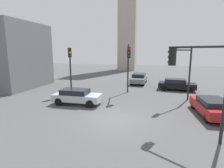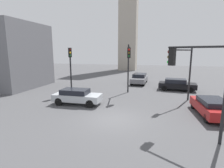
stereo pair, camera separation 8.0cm
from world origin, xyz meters
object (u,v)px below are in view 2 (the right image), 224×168
at_px(car_2, 139,78).
at_px(car_0, 212,107).
at_px(traffic_light_1, 129,60).
at_px(traffic_light_2, 182,64).
at_px(traffic_light_3, 70,62).
at_px(car_1, 177,84).
at_px(car_3, 77,96).
at_px(traffic_light_0, 197,71).

bearing_deg(car_2, car_0, 30.91).
distance_m(traffic_light_1, traffic_light_2, 5.34).
height_order(traffic_light_1, car_2, traffic_light_1).
bearing_deg(traffic_light_1, car_0, 46.42).
bearing_deg(traffic_light_2, traffic_light_3, -55.81).
bearing_deg(car_0, traffic_light_1, 50.39).
distance_m(car_1, car_3, 12.51).
bearing_deg(traffic_light_1, car_2, 166.40).
bearing_deg(traffic_light_1, car_1, 116.40).
relative_size(traffic_light_1, traffic_light_2, 1.09).
bearing_deg(car_3, car_0, -2.55).
xyz_separation_m(traffic_light_0, traffic_light_2, (0.09, 6.48, -0.05)).
bearing_deg(car_0, car_2, 22.22).
xyz_separation_m(traffic_light_3, car_1, (11.44, 5.23, -2.80)).
bearing_deg(car_3, car_2, 68.30).
bearing_deg(car_0, car_1, 4.55).
relative_size(traffic_light_0, traffic_light_2, 1.03).
bearing_deg(traffic_light_1, car_3, -51.54).
bearing_deg(traffic_light_2, car_1, -147.02).
xyz_separation_m(traffic_light_2, car_2, (-4.51, 9.25, -2.84)).
distance_m(traffic_light_3, car_1, 12.89).
xyz_separation_m(traffic_light_3, car_3, (2.10, -3.09, -2.80)).
bearing_deg(car_1, traffic_light_1, -138.34).
distance_m(traffic_light_0, car_2, 16.59).
relative_size(traffic_light_2, car_3, 1.17).
bearing_deg(car_3, traffic_light_1, 47.01).
xyz_separation_m(traffic_light_0, car_2, (-4.42, 15.73, -2.89)).
distance_m(traffic_light_3, car_3, 4.67).
height_order(traffic_light_0, car_1, traffic_light_0).
height_order(traffic_light_0, traffic_light_3, traffic_light_0).
bearing_deg(traffic_light_0, car_2, -43.08).
relative_size(traffic_light_1, car_1, 1.22).
bearing_deg(traffic_light_0, car_1, -60.91).
xyz_separation_m(car_0, car_3, (-10.89, 0.28, 0.04)).
height_order(traffic_light_0, car_3, traffic_light_0).
bearing_deg(traffic_light_3, car_3, -3.40).
height_order(traffic_light_2, car_3, traffic_light_2).
xyz_separation_m(car_1, car_3, (-9.35, -8.31, 0.00)).
bearing_deg(car_0, car_3, 82.87).
height_order(traffic_light_2, car_1, traffic_light_2).
height_order(traffic_light_1, car_3, traffic_light_1).
bearing_deg(traffic_light_0, traffic_light_2, -59.58).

